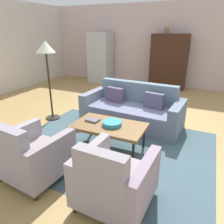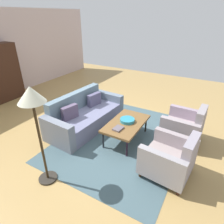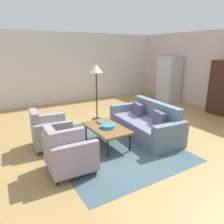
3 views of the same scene
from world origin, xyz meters
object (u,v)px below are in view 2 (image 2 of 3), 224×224
Objects in this scene: couch at (84,116)px; armchair_right at (185,128)px; coffee_table at (126,124)px; armchair_left at (171,160)px; floor_lamp at (33,105)px; book_stack at (118,128)px; fruit_bowl at (127,120)px.

armchair_right is (0.59, -2.35, 0.06)m from couch.
coffee_table is at bearing 119.85° from armchair_right.
coffee_table is 1.32m from armchair_left.
coffee_table is 1.36× the size of armchair_right.
floor_lamp is (-2.36, 1.83, 1.10)m from armchair_right.
book_stack is at bearing -23.77° from floor_lamp.
floor_lamp is (-1.43, 0.63, 0.98)m from book_stack.
coffee_table is at bearing -20.47° from floor_lamp.
armchair_left reaches higher than coffee_table.
armchair_right is at bearing -37.70° from floor_lamp.
armchair_left and armchair_right have the same top height.
book_stack is 1.85m from floor_lamp.
fruit_bowl is 2.16m from floor_lamp.
fruit_bowl is 0.38m from book_stack.
armchair_left is at bearing -57.59° from floor_lamp.
fruit_bowl is at bearing 96.16° from couch.
floor_lamp reaches higher than couch.
armchair_right reaches higher than couch.
fruit_bowl reaches higher than coffee_table.
book_stack is 0.14× the size of floor_lamp.
coffee_table is 2.15m from floor_lamp.
coffee_table is (-0.01, -1.19, 0.12)m from couch.
book_stack is at bearing 130.65° from armchair_right.
coffee_table is 0.70× the size of floor_lamp.
fruit_bowl is at bearing -19.96° from floor_lamp.
armchair_left reaches higher than couch.
coffee_table is at bearing -4.87° from book_stack.
couch is 1.19m from coffee_table.
floor_lamp reaches higher than coffee_table.
book_stack is at bearing 175.76° from fruit_bowl.
couch reaches higher than coffee_table.
book_stack is (0.27, 1.19, 0.12)m from armchair_left.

